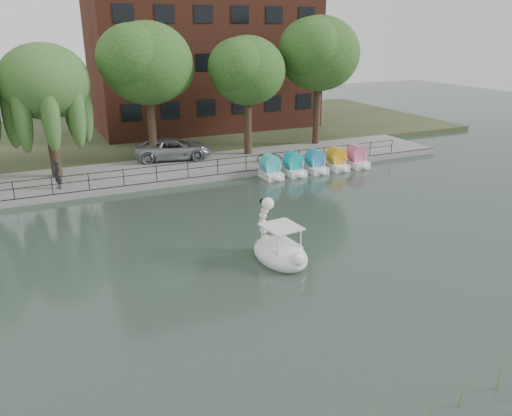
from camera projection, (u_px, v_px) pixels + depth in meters
ground_plane at (286, 270)px, 20.35m from camera, size 120.00×120.00×0.00m
promenade at (176, 170)px, 33.97m from camera, size 40.00×6.00×0.40m
kerb at (189, 181)px, 31.44m from camera, size 40.00×0.25×0.40m
land_strip at (134, 133)px, 45.95m from camera, size 60.00×22.00×0.36m
railing at (188, 166)px, 31.29m from camera, size 32.00×0.05×1.00m
apartment_building at (203, 27)px, 45.53m from camera, size 20.00×10.07×18.00m
willow_mid at (44, 82)px, 29.83m from camera, size 5.32×5.32×8.15m
broadleaf_center at (148, 64)px, 32.95m from camera, size 6.00×6.00×9.25m
broadleaf_right at (248, 71)px, 35.49m from camera, size 5.40×5.40×8.32m
broadleaf_far at (319, 54)px, 38.54m from camera, size 6.30×6.30×9.71m
minivan at (173, 147)px, 35.68m from camera, size 3.90×6.63×1.73m
bicycle at (269, 156)px, 34.66m from camera, size 1.38×1.79×1.00m
pedestrian at (57, 172)px, 29.03m from camera, size 0.70×0.83×1.98m
swan_boat at (279, 249)px, 20.98m from camera, size 2.21×3.20×2.55m
pedal_boat_row at (315, 163)px, 33.99m from camera, size 7.95×1.70×1.40m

